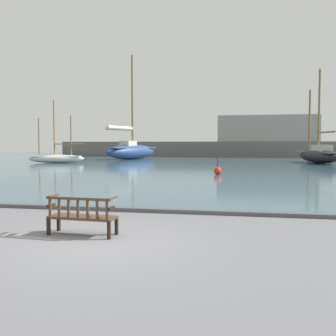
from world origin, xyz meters
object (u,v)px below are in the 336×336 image
(park_bench, at_px, (82,215))
(sailboat_outer_starboard, at_px, (131,150))
(sailboat_mid_starboard, at_px, (56,158))
(channel_buoy, at_px, (218,171))
(sailboat_nearest_starboard, at_px, (319,155))

(park_bench, relative_size, sailboat_outer_starboard, 0.12)
(sailboat_mid_starboard, xyz_separation_m, channel_buoy, (18.27, -12.53, -0.31))
(sailboat_nearest_starboard, xyz_separation_m, sailboat_outer_starboard, (-23.10, 6.32, 0.31))
(sailboat_nearest_starboard, xyz_separation_m, channel_buoy, (-9.99, -17.73, -0.66))
(sailboat_mid_starboard, bearing_deg, sailboat_outer_starboard, 65.86)
(sailboat_mid_starboard, relative_size, sailboat_outer_starboard, 0.48)
(park_bench, relative_size, sailboat_mid_starboard, 0.24)
(park_bench, distance_m, sailboat_nearest_starboard, 37.05)
(sailboat_nearest_starboard, bearing_deg, park_bench, -109.24)
(sailboat_outer_starboard, bearing_deg, park_bench, -75.23)
(park_bench, height_order, sailboat_nearest_starboard, sailboat_nearest_starboard)
(park_bench, distance_m, channel_buoy, 17.38)
(park_bench, relative_size, channel_buoy, 1.33)
(park_bench, height_order, sailboat_mid_starboard, sailboat_mid_starboard)
(sailboat_mid_starboard, height_order, sailboat_nearest_starboard, sailboat_nearest_starboard)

